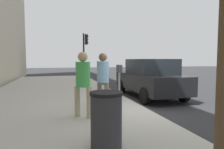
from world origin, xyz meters
name	(u,v)px	position (x,y,z in m)	size (l,w,h in m)	color
ground_plane	(142,110)	(0.00, 0.00, 0.00)	(80.00, 80.00, 0.00)	#2B2B2D
sidewalk_slab	(51,114)	(0.00, 3.00, 0.07)	(28.00, 6.00, 0.15)	#B7B2A8
parking_meter	(119,76)	(0.32, 0.71, 1.17)	(0.36, 0.12, 1.41)	gray
pedestrian_at_meter	(103,76)	(0.00, 1.37, 1.22)	(0.51, 0.39, 1.80)	#726656
pedestrian_bystander	(83,79)	(-0.84, 2.13, 1.21)	(0.40, 0.45, 1.79)	tan
parked_sedan_near	(149,78)	(2.10, -1.35, 0.89)	(4.40, 1.97, 1.77)	black
traffic_signal	(85,49)	(8.75, 0.71, 2.58)	(0.24, 0.44, 3.60)	black
trash_bin	(106,120)	(-2.78, 1.97, 0.66)	(0.59, 0.59, 1.01)	#2D2D33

